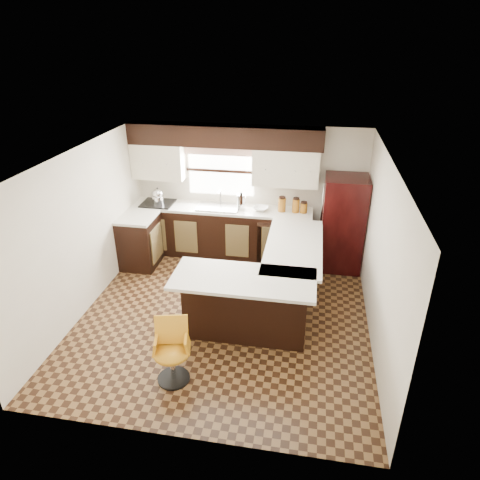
% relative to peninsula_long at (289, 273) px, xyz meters
% --- Properties ---
extents(floor, '(4.40, 4.40, 0.00)m').
position_rel_peninsula_long_xyz_m(floor, '(-0.90, -0.62, -0.45)').
color(floor, '#49301A').
rests_on(floor, ground).
extents(ceiling, '(4.40, 4.40, 0.00)m').
position_rel_peninsula_long_xyz_m(ceiling, '(-0.90, -0.62, 1.95)').
color(ceiling, silver).
rests_on(ceiling, wall_back).
extents(wall_back, '(4.40, 0.00, 4.40)m').
position_rel_peninsula_long_xyz_m(wall_back, '(-0.90, 1.58, 0.75)').
color(wall_back, beige).
rests_on(wall_back, floor).
extents(wall_front, '(4.40, 0.00, 4.40)m').
position_rel_peninsula_long_xyz_m(wall_front, '(-0.90, -2.83, 0.75)').
color(wall_front, beige).
rests_on(wall_front, floor).
extents(wall_left, '(0.00, 4.40, 4.40)m').
position_rel_peninsula_long_xyz_m(wall_left, '(-3.00, -0.62, 0.75)').
color(wall_left, beige).
rests_on(wall_left, floor).
extents(wall_right, '(0.00, 4.40, 4.40)m').
position_rel_peninsula_long_xyz_m(wall_right, '(1.20, -0.62, 0.75)').
color(wall_right, beige).
rests_on(wall_right, floor).
extents(base_cab_back, '(3.30, 0.60, 0.90)m').
position_rel_peninsula_long_xyz_m(base_cab_back, '(-1.35, 1.28, 0.00)').
color(base_cab_back, black).
rests_on(base_cab_back, floor).
extents(base_cab_left, '(0.60, 0.70, 0.90)m').
position_rel_peninsula_long_xyz_m(base_cab_left, '(-2.70, 0.62, 0.00)').
color(base_cab_left, black).
rests_on(base_cab_left, floor).
extents(counter_back, '(3.30, 0.60, 0.04)m').
position_rel_peninsula_long_xyz_m(counter_back, '(-1.35, 1.28, 0.47)').
color(counter_back, silver).
rests_on(counter_back, base_cab_back).
extents(counter_left, '(0.60, 0.70, 0.04)m').
position_rel_peninsula_long_xyz_m(counter_left, '(-2.70, 0.62, 0.47)').
color(counter_left, silver).
rests_on(counter_left, base_cab_left).
extents(soffit, '(3.40, 0.35, 0.36)m').
position_rel_peninsula_long_xyz_m(soffit, '(-1.30, 1.40, 1.77)').
color(soffit, black).
rests_on(soffit, wall_back).
extents(upper_cab_left, '(0.94, 0.35, 0.64)m').
position_rel_peninsula_long_xyz_m(upper_cab_left, '(-2.52, 1.40, 1.27)').
color(upper_cab_left, beige).
rests_on(upper_cab_left, wall_back).
extents(upper_cab_right, '(1.14, 0.35, 0.64)m').
position_rel_peninsula_long_xyz_m(upper_cab_right, '(-0.22, 1.40, 1.27)').
color(upper_cab_right, beige).
rests_on(upper_cab_right, wall_back).
extents(window_pane, '(1.20, 0.02, 0.90)m').
position_rel_peninsula_long_xyz_m(window_pane, '(-1.40, 1.56, 1.10)').
color(window_pane, white).
rests_on(window_pane, wall_back).
extents(valance, '(1.30, 0.06, 0.18)m').
position_rel_peninsula_long_xyz_m(valance, '(-1.40, 1.52, 1.49)').
color(valance, '#D19B93').
rests_on(valance, wall_back).
extents(sink, '(0.75, 0.45, 0.03)m').
position_rel_peninsula_long_xyz_m(sink, '(-1.40, 1.25, 0.51)').
color(sink, '#B2B2B7').
rests_on(sink, counter_back).
extents(dishwasher, '(0.58, 0.03, 0.78)m').
position_rel_peninsula_long_xyz_m(dishwasher, '(-0.35, 0.99, -0.02)').
color(dishwasher, black).
rests_on(dishwasher, floor).
extents(cooktop, '(0.58, 0.50, 0.02)m').
position_rel_peninsula_long_xyz_m(cooktop, '(-2.55, 1.25, 0.51)').
color(cooktop, black).
rests_on(cooktop, counter_back).
extents(peninsula_long, '(0.60, 1.95, 0.90)m').
position_rel_peninsula_long_xyz_m(peninsula_long, '(0.00, 0.00, 0.00)').
color(peninsula_long, black).
rests_on(peninsula_long, floor).
extents(peninsula_return, '(1.65, 0.60, 0.90)m').
position_rel_peninsula_long_xyz_m(peninsula_return, '(-0.53, -0.97, 0.00)').
color(peninsula_return, black).
rests_on(peninsula_return, floor).
extents(counter_pen_long, '(0.84, 1.95, 0.04)m').
position_rel_peninsula_long_xyz_m(counter_pen_long, '(0.05, 0.00, 0.47)').
color(counter_pen_long, silver).
rests_on(counter_pen_long, peninsula_long).
extents(counter_pen_return, '(1.89, 0.84, 0.04)m').
position_rel_peninsula_long_xyz_m(counter_pen_return, '(-0.55, -1.06, 0.47)').
color(counter_pen_return, silver).
rests_on(counter_pen_return, peninsula_return).
extents(refrigerator, '(0.72, 0.69, 1.67)m').
position_rel_peninsula_long_xyz_m(refrigerator, '(0.82, 1.18, 0.39)').
color(refrigerator, black).
rests_on(refrigerator, floor).
extents(bar_chair, '(0.52, 0.52, 0.81)m').
position_rel_peninsula_long_xyz_m(bar_chair, '(-1.25, -2.04, -0.04)').
color(bar_chair, orange).
rests_on(bar_chair, floor).
extents(kettle, '(0.22, 0.22, 0.29)m').
position_rel_peninsula_long_xyz_m(kettle, '(-2.53, 1.26, 0.67)').
color(kettle, silver).
rests_on(kettle, cooktop).
extents(percolator, '(0.15, 0.15, 0.28)m').
position_rel_peninsula_long_xyz_m(percolator, '(-0.98, 1.28, 0.63)').
color(percolator, silver).
rests_on(percolator, counter_back).
extents(mixing_bowl, '(0.31, 0.31, 0.06)m').
position_rel_peninsula_long_xyz_m(mixing_bowl, '(-0.62, 1.28, 0.53)').
color(mixing_bowl, white).
rests_on(mixing_bowl, counter_back).
extents(canister_large, '(0.14, 0.14, 0.25)m').
position_rel_peninsula_long_xyz_m(canister_large, '(-0.25, 1.30, 0.62)').
color(canister_large, '#945814').
rests_on(canister_large, counter_back).
extents(canister_med, '(0.13, 0.13, 0.24)m').
position_rel_peninsula_long_xyz_m(canister_med, '(-0.01, 1.30, 0.62)').
color(canister_med, '#945814').
rests_on(canister_med, counter_back).
extents(canister_small, '(0.13, 0.13, 0.18)m').
position_rel_peninsula_long_xyz_m(canister_small, '(0.13, 1.30, 0.58)').
color(canister_small, '#945814').
rests_on(canister_small, counter_back).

